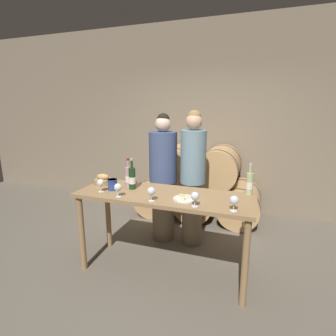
{
  "coord_description": "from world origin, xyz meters",
  "views": [
    {
      "loc": [
        0.91,
        -2.47,
        1.8
      ],
      "look_at": [
        0.0,
        0.13,
        1.16
      ],
      "focal_mm": 28.0,
      "sensor_mm": 36.0,
      "label": 1
    }
  ],
  "objects_px": {
    "person_right": "(193,178)",
    "wine_glass_center": "(151,191)",
    "wine_glass_far_right": "(234,200)",
    "wine_glass_far_left": "(101,183)",
    "wine_glass_left": "(118,188)",
    "person_left": "(163,178)",
    "blue_crock": "(113,184)",
    "bread_basket": "(103,180)",
    "wine_bottle_white": "(249,183)",
    "wine_glass_right": "(195,196)",
    "wine_bottle_red": "(132,178)",
    "wine_bottle_rose": "(129,177)",
    "tasting_table": "(164,205)",
    "cheese_plate": "(185,199)"
  },
  "relations": [
    {
      "from": "person_left",
      "to": "person_right",
      "type": "relative_size",
      "value": 0.98
    },
    {
      "from": "wine_glass_far_right",
      "to": "wine_glass_far_left",
      "type": "bearing_deg",
      "value": 176.79
    },
    {
      "from": "person_left",
      "to": "wine_bottle_white",
      "type": "xyz_separation_m",
      "value": [
        1.12,
        -0.42,
        0.15
      ]
    },
    {
      "from": "wine_glass_center",
      "to": "person_right",
      "type": "bearing_deg",
      "value": 79.51
    },
    {
      "from": "tasting_table",
      "to": "wine_glass_right",
      "type": "height_order",
      "value": "wine_glass_right"
    },
    {
      "from": "wine_glass_center",
      "to": "wine_bottle_red",
      "type": "bearing_deg",
      "value": 140.37
    },
    {
      "from": "wine_bottle_red",
      "to": "wine_glass_far_left",
      "type": "xyz_separation_m",
      "value": [
        -0.27,
        -0.2,
        -0.02
      ]
    },
    {
      "from": "blue_crock",
      "to": "wine_glass_left",
      "type": "relative_size",
      "value": 0.87
    },
    {
      "from": "person_right",
      "to": "person_left",
      "type": "bearing_deg",
      "value": -179.98
    },
    {
      "from": "wine_glass_right",
      "to": "wine_bottle_red",
      "type": "bearing_deg",
      "value": 159.57
    },
    {
      "from": "person_left",
      "to": "wine_glass_left",
      "type": "distance_m",
      "value": 0.97
    },
    {
      "from": "wine_glass_center",
      "to": "bread_basket",
      "type": "bearing_deg",
      "value": 155.95
    },
    {
      "from": "person_right",
      "to": "bread_basket",
      "type": "height_order",
      "value": "person_right"
    },
    {
      "from": "tasting_table",
      "to": "wine_glass_center",
      "type": "distance_m",
      "value": 0.33
    },
    {
      "from": "blue_crock",
      "to": "bread_basket",
      "type": "distance_m",
      "value": 0.27
    },
    {
      "from": "blue_crock",
      "to": "wine_glass_left",
      "type": "bearing_deg",
      "value": -46.19
    },
    {
      "from": "wine_glass_left",
      "to": "wine_glass_far_right",
      "type": "height_order",
      "value": "same"
    },
    {
      "from": "person_right",
      "to": "bread_basket",
      "type": "relative_size",
      "value": 8.58
    },
    {
      "from": "wine_glass_far_left",
      "to": "person_left",
      "type": "bearing_deg",
      "value": 65.54
    },
    {
      "from": "tasting_table",
      "to": "wine_glass_far_left",
      "type": "height_order",
      "value": "wine_glass_far_left"
    },
    {
      "from": "cheese_plate",
      "to": "wine_glass_far_right",
      "type": "distance_m",
      "value": 0.51
    },
    {
      "from": "bread_basket",
      "to": "wine_glass_far_right",
      "type": "height_order",
      "value": "wine_glass_far_right"
    },
    {
      "from": "tasting_table",
      "to": "wine_bottle_rose",
      "type": "distance_m",
      "value": 0.53
    },
    {
      "from": "wine_bottle_red",
      "to": "wine_bottle_rose",
      "type": "relative_size",
      "value": 1.04
    },
    {
      "from": "wine_bottle_white",
      "to": "person_left",
      "type": "bearing_deg",
      "value": 159.57
    },
    {
      "from": "person_left",
      "to": "wine_bottle_rose",
      "type": "bearing_deg",
      "value": -107.99
    },
    {
      "from": "wine_bottle_red",
      "to": "blue_crock",
      "type": "bearing_deg",
      "value": -149.37
    },
    {
      "from": "wine_bottle_rose",
      "to": "wine_glass_far_right",
      "type": "distance_m",
      "value": 1.25
    },
    {
      "from": "tasting_table",
      "to": "bread_basket",
      "type": "height_order",
      "value": "bread_basket"
    },
    {
      "from": "person_right",
      "to": "wine_glass_center",
      "type": "bearing_deg",
      "value": -100.49
    },
    {
      "from": "tasting_table",
      "to": "wine_bottle_red",
      "type": "bearing_deg",
      "value": 173.56
    },
    {
      "from": "bread_basket",
      "to": "wine_glass_far_right",
      "type": "distance_m",
      "value": 1.58
    },
    {
      "from": "cheese_plate",
      "to": "wine_glass_far_right",
      "type": "bearing_deg",
      "value": -16.51
    },
    {
      "from": "wine_bottle_white",
      "to": "wine_glass_right",
      "type": "relative_size",
      "value": 2.35
    },
    {
      "from": "wine_glass_center",
      "to": "wine_glass_right",
      "type": "relative_size",
      "value": 1.0
    },
    {
      "from": "tasting_table",
      "to": "wine_glass_far_right",
      "type": "distance_m",
      "value": 0.81
    },
    {
      "from": "wine_bottle_rose",
      "to": "wine_glass_right",
      "type": "height_order",
      "value": "wine_bottle_rose"
    },
    {
      "from": "wine_glass_far_left",
      "to": "wine_glass_far_right",
      "type": "height_order",
      "value": "same"
    },
    {
      "from": "wine_glass_right",
      "to": "wine_glass_far_right",
      "type": "height_order",
      "value": "same"
    },
    {
      "from": "wine_glass_far_left",
      "to": "wine_glass_far_right",
      "type": "relative_size",
      "value": 1.0
    },
    {
      "from": "wine_glass_left",
      "to": "person_left",
      "type": "bearing_deg",
      "value": 81.8
    },
    {
      "from": "wine_bottle_white",
      "to": "wine_glass_far_right",
      "type": "distance_m",
      "value": 0.54
    },
    {
      "from": "wine_bottle_white",
      "to": "wine_bottle_rose",
      "type": "distance_m",
      "value": 1.33
    },
    {
      "from": "person_left",
      "to": "tasting_table",
      "type": "bearing_deg",
      "value": -69.17
    },
    {
      "from": "blue_crock",
      "to": "wine_glass_right",
      "type": "xyz_separation_m",
      "value": [
        0.97,
        -0.18,
        0.03
      ]
    },
    {
      "from": "blue_crock",
      "to": "wine_glass_far_right",
      "type": "distance_m",
      "value": 1.33
    },
    {
      "from": "wine_bottle_red",
      "to": "wine_glass_far_right",
      "type": "bearing_deg",
      "value": -14.03
    },
    {
      "from": "person_left",
      "to": "wine_glass_left",
      "type": "xyz_separation_m",
      "value": [
        -0.14,
        -0.95,
        0.13
      ]
    },
    {
      "from": "wine_glass_far_right",
      "to": "bread_basket",
      "type": "bearing_deg",
      "value": 167.87
    },
    {
      "from": "person_right",
      "to": "cheese_plate",
      "type": "xyz_separation_m",
      "value": [
        0.12,
        -0.8,
        0.01
      ]
    }
  ]
}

